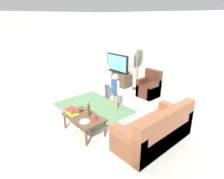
% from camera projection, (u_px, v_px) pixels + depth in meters
% --- Properties ---
extents(ground, '(7.80, 7.80, 0.00)m').
position_uv_depth(ground, '(95.00, 117.00, 5.25)').
color(ground, '#B2ADA3').
extents(wall_back, '(6.00, 0.12, 2.70)m').
position_uv_depth(wall_back, '(164.00, 54.00, 6.63)').
color(wall_back, silver).
rests_on(wall_back, ground).
extents(wall_left, '(0.12, 6.00, 2.70)m').
position_uv_depth(wall_left, '(43.00, 52.00, 6.86)').
color(wall_left, silver).
rests_on(wall_left, ground).
extents(area_rug, '(2.20, 1.60, 0.01)m').
position_uv_depth(area_rug, '(93.00, 107.00, 5.80)').
color(area_rug, '#4C724C').
rests_on(area_rug, ground).
extents(tv_stand, '(1.20, 0.44, 0.50)m').
position_uv_depth(tv_stand, '(118.00, 78.00, 7.69)').
color(tv_stand, '#4C3828').
rests_on(tv_stand, ground).
extents(tv, '(1.10, 0.28, 0.71)m').
position_uv_depth(tv, '(117.00, 63.00, 7.46)').
color(tv, black).
rests_on(tv, tv_stand).
extents(couch, '(0.80, 1.80, 0.86)m').
position_uv_depth(couch, '(157.00, 132.00, 4.08)').
color(couch, brown).
rests_on(couch, ground).
extents(armchair, '(0.60, 0.60, 0.90)m').
position_uv_depth(armchair, '(150.00, 88.00, 6.52)').
color(armchair, '#472319').
rests_on(armchair, ground).
extents(floor_lamp, '(0.36, 0.36, 1.78)m').
position_uv_depth(floor_lamp, '(138.00, 47.00, 6.74)').
color(floor_lamp, '#262626').
rests_on(floor_lamp, ground).
extents(child_near_tv, '(0.37, 0.18, 1.11)m').
position_uv_depth(child_near_tv, '(107.00, 79.00, 6.22)').
color(child_near_tv, '#4C4C59').
rests_on(child_near_tv, ground).
extents(child_center, '(0.35, 0.17, 1.07)m').
position_uv_depth(child_center, '(115.00, 88.00, 5.49)').
color(child_center, gray).
rests_on(child_center, ground).
extents(coffee_table, '(1.00, 0.60, 0.42)m').
position_uv_depth(coffee_table, '(84.00, 118.00, 4.45)').
color(coffee_table, '#513823').
rests_on(coffee_table, ground).
extents(book_stack, '(0.30, 0.26, 0.14)m').
position_uv_depth(book_stack, '(72.00, 111.00, 4.53)').
color(book_stack, yellow).
rests_on(book_stack, coffee_table).
extents(bottle, '(0.06, 0.06, 0.33)m').
position_uv_depth(bottle, '(89.00, 110.00, 4.42)').
color(bottle, '#4C3319').
rests_on(bottle, coffee_table).
extents(tv_remote, '(0.17, 0.13, 0.02)m').
position_uv_depth(tv_remote, '(80.00, 110.00, 4.70)').
color(tv_remote, black).
rests_on(tv_remote, coffee_table).
extents(soda_can, '(0.07, 0.07, 0.12)m').
position_uv_depth(soda_can, '(95.00, 118.00, 4.25)').
color(soda_can, red).
rests_on(soda_can, coffee_table).
extents(plate, '(0.22, 0.22, 0.02)m').
position_uv_depth(plate, '(85.00, 121.00, 4.20)').
color(plate, white).
rests_on(plate, coffee_table).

